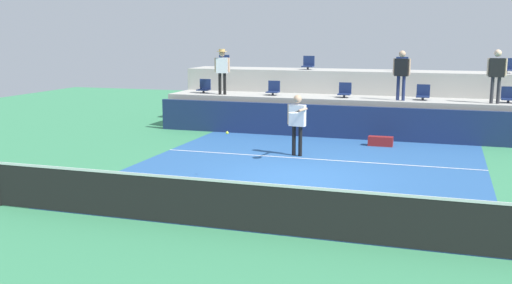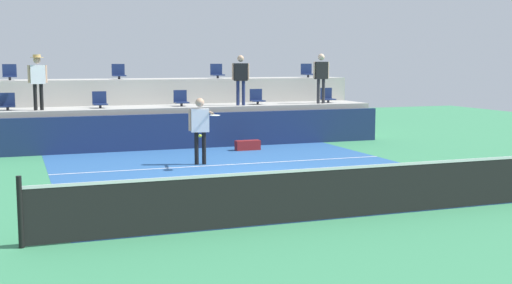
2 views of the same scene
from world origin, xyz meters
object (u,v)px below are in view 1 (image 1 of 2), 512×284
Objects in this scene: stadium_chair_lower_center at (345,91)px; spectator_in_white at (402,71)px; spectator_with_hat at (222,67)px; tennis_player at (297,119)px; stadium_chair_lower_right at (423,94)px; stadium_chair_upper_far_left at (223,63)px; equipment_bag at (381,141)px; stadium_chair_upper_left at (308,64)px; stadium_chair_lower_left at (273,89)px; stadium_chair_upper_right at (402,65)px; stadium_chair_lower_far_right at (508,96)px; stadium_chair_lower_far_left at (204,87)px; spectator_leaning_on_rail at (497,71)px; tennis_ball at (227,133)px; stadium_chair_upper_far_right at (506,67)px.

stadium_chair_lower_center is 0.31× the size of spectator_in_white.
spectator_in_white is at bearing 0.00° from spectator_with_hat.
tennis_player is 5.80m from spectator_with_hat.
stadium_chair_lower_right is 8.15m from stadium_chair_upper_far_left.
tennis_player is at bearing -132.72° from equipment_bag.
stadium_chair_lower_left is at bearing -116.05° from stadium_chair_upper_left.
stadium_chair_upper_right is (3.52, 0.00, 0.00)m from stadium_chair_upper_left.
stadium_chair_lower_right is (5.27, 0.00, 0.00)m from stadium_chair_lower_left.
spectator_with_hat reaches higher than stadium_chair_lower_far_right.
stadium_chair_lower_center is at bearing 180.00° from stadium_chair_lower_far_right.
stadium_chair_lower_center is 2.64m from stadium_chair_upper_left.
equipment_bag is at bearing -51.07° from stadium_chair_upper_left.
spectator_with_hat is (0.88, -0.38, 0.80)m from stadium_chair_lower_far_left.
stadium_chair_lower_center is 2.66m from stadium_chair_lower_right.
spectator_leaning_on_rail is (5.49, 4.16, 1.21)m from tennis_player.
spectator_leaning_on_rail is 9.84m from tennis_ball.
spectator_with_hat is (-9.79, -0.38, 0.80)m from stadium_chair_lower_far_right.
stadium_chair_upper_far_right is 0.68× the size of equipment_bag.
stadium_chair_upper_left is 1.00× the size of stadium_chair_upper_right.
spectator_with_hat reaches higher than equipment_bag.
stadium_chair_upper_far_left is at bearing 149.19° from equipment_bag.
stadium_chair_lower_left is at bearing 180.00° from stadium_chair_lower_right.
stadium_chair_upper_right is at bearing 0.00° from stadium_chair_upper_far_left.
stadium_chair_upper_far_left reaches higher than stadium_chair_lower_far_left.
stadium_chair_lower_far_left and stadium_chair_lower_right have the same top height.
equipment_bag is at bearing -133.48° from stadium_chair_upper_far_right.
stadium_chair_lower_left is at bearing 180.00° from stadium_chair_lower_far_right.
stadium_chair_upper_left is 7.10m from stadium_chair_upper_far_right.
spectator_with_hat reaches higher than stadium_chair_lower_right.
spectator_in_white is at bearing 180.00° from spectator_leaning_on_rail.
stadium_chair_upper_far_right is 5.98m from equipment_bag.
stadium_chair_upper_far_left reaches higher than stadium_chair_lower_far_right.
stadium_chair_lower_far_left is at bearing -170.46° from stadium_chair_upper_far_right.
spectator_leaning_on_rail is 2.26× the size of equipment_bag.
equipment_bag is (4.14, -2.24, -1.31)m from stadium_chair_lower_left.
spectator_leaning_on_rail is at bearing 37.16° from tennis_player.
stadium_chair_lower_left is at bearing 177.07° from spectator_leaning_on_rail.
stadium_chair_upper_far_right is at bearing 12.53° from spectator_with_hat.
stadium_chair_upper_far_left reaches higher than tennis_ball.
stadium_chair_upper_right is (7.13, 1.80, 0.85)m from stadium_chair_lower_far_left.
spectator_leaning_on_rail is (2.95, -0.00, 0.04)m from spectator_in_white.
stadium_chair_lower_far_right is 0.68× the size of equipment_bag.
stadium_chair_lower_left is 0.31× the size of spectator_in_white.
spectator_with_hat is at bearing 132.95° from tennis_player.
tennis_ball is (-1.49, -7.78, -0.32)m from stadium_chair_lower_center.
spectator_leaning_on_rail reaches higher than stadium_chair_lower_center.
stadium_chair_lower_far_left is 7.65× the size of tennis_ball.
stadium_chair_upper_right is 0.31× the size of spectator_with_hat.
equipment_bag is at bearing -17.23° from spectator_with_hat.
spectator_in_white is at bearing -4.81° from stadium_chair_lower_left.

